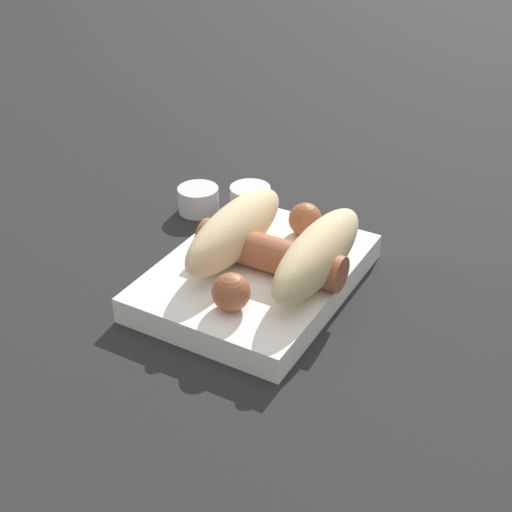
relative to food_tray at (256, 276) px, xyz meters
name	(u,v)px	position (x,y,z in m)	size (l,w,h in m)	color
ground_plane	(256,287)	(0.00, 0.00, -0.01)	(3.00, 3.00, 0.00)	#232326
food_tray	(256,276)	(0.00, 0.00, 0.00)	(0.22, 0.16, 0.03)	white
bread_roll	(275,242)	(-0.01, 0.02, 0.04)	(0.16, 0.13, 0.05)	beige
sausage	(271,253)	(0.00, 0.01, 0.03)	(0.18, 0.14, 0.03)	#9E5638
pickled_veggies	(240,232)	(-0.04, -0.04, 0.01)	(0.08, 0.05, 0.01)	#F99E4C
condiment_cup_near	(250,200)	(-0.13, -0.08, 0.00)	(0.05, 0.05, 0.03)	white
condiment_cup_far	(198,201)	(-0.10, -0.13, 0.00)	(0.05, 0.05, 0.03)	white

